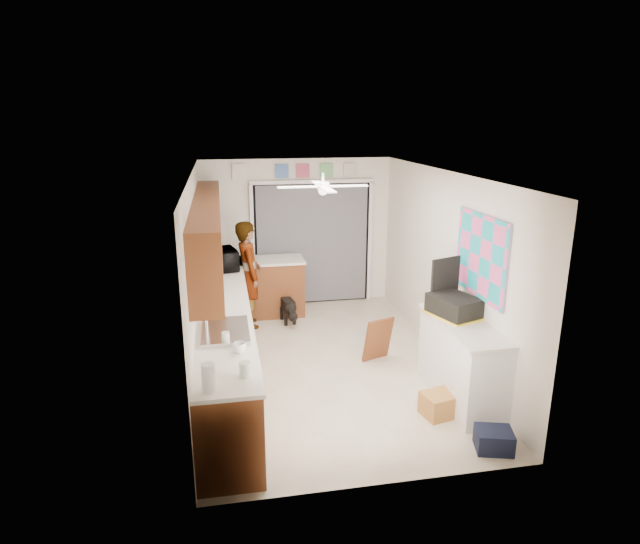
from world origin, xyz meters
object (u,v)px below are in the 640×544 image
navy_crate (494,440)px  paper_towel_roll (209,378)px  soap_bottle (215,282)px  microwave (223,259)px  cup (240,348)px  man (249,274)px  cardboard_box (441,404)px  dog (288,309)px  suitcase (454,306)px

navy_crate → paper_towel_roll: bearing=-178.9°
navy_crate → soap_bottle: bearing=134.6°
microwave → paper_towel_roll: bearing=163.5°
microwave → cup: microwave is taller
soap_bottle → man: man is taller
navy_crate → man: bearing=119.8°
cardboard_box → navy_crate: 0.75m
soap_bottle → paper_towel_roll: soap_bottle is taller
soap_bottle → paper_towel_roll: bearing=-91.1°
microwave → cardboard_box: size_ratio=1.36×
paper_towel_roll → man: bearing=81.9°
cup → paper_towel_roll: 0.78m
microwave → soap_bottle: 1.05m
cup → navy_crate: size_ratio=0.37×
paper_towel_roll → man: 3.85m
navy_crate → dog: dog is taller
man → dog: man is taller
cardboard_box → man: 3.66m
soap_bottle → dog: (1.09, 1.09, -0.85)m
paper_towel_roll → cardboard_box: (2.44, 0.75, -0.94)m
man → microwave: bearing=86.4°
soap_bottle → cardboard_box: 3.24m
paper_towel_roll → navy_crate: (2.69, 0.05, -0.96)m
cup → navy_crate: bearing=-15.7°
man → navy_crate: bearing=-157.9°
navy_crate → microwave: bearing=124.1°
cardboard_box → dog: size_ratio=0.75×
navy_crate → man: size_ratio=0.21×
suitcase → cardboard_box: suitcase is taller
cup → cardboard_box: (2.16, 0.03, -0.86)m
soap_bottle → dog: size_ratio=0.47×
paper_towel_roll → navy_crate: size_ratio=0.72×
cup → paper_towel_roll: paper_towel_roll is taller
suitcase → navy_crate: 1.57m
microwave → suitcase: (2.59, -2.48, -0.04)m
cup → soap_bottle: bearing=96.6°
microwave → soap_bottle: (-0.12, -1.05, -0.03)m
navy_crate → dog: bearing=112.4°
soap_bottle → man: bearing=65.3°
cup → navy_crate: cup is taller
cardboard_box → dog: dog is taller
paper_towel_roll → dog: 4.08m
microwave → paper_towel_roll: 3.78m
microwave → dog: 1.31m
soap_bottle → dog: soap_bottle is taller
suitcase → microwave: bearing=116.9°
paper_towel_roll → cardboard_box: paper_towel_roll is taller
suitcase → cup: bearing=173.5°
soap_bottle → suitcase: (2.71, -1.43, -0.01)m
soap_bottle → dog: bearing=45.1°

